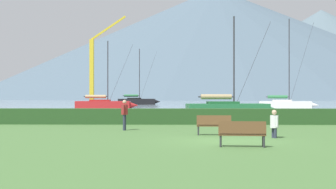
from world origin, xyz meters
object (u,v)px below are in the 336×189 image
Objects in this scene: park_bench_under_tree at (214,124)px; sailboat_slip_6 at (137,101)px; park_bench_near_path at (242,133)px; sailboat_slip_0 at (286,104)px; sailboat_slip_7 at (228,109)px; dock_crane at (93,75)px; sailboat_slip_1 at (104,104)px; person_standing_walker at (125,112)px; person_seated_viewer at (274,123)px.

sailboat_slip_6 is at bearing 100.41° from park_bench_under_tree.
sailboat_slip_6 reaches higher than park_bench_under_tree.
sailboat_slip_6 is at bearing 103.85° from park_bench_near_path.
sailboat_slip_0 reaches higher than park_bench_under_tree.
dock_crane is (-21.45, 47.96, 5.25)m from sailboat_slip_7.
park_bench_near_path and park_bench_under_tree have the same top height.
sailboat_slip_0 is 0.71× the size of dock_crane.
dock_crane reaches higher than sailboat_slip_1.
sailboat_slip_1 is at bearing 119.56° from sailboat_slip_7.
park_bench_under_tree is at bearing -74.60° from dock_crane.
sailboat_slip_6 reaches higher than sailboat_slip_7.
sailboat_slip_7 reaches higher than park_bench_near_path.
sailboat_slip_6 reaches higher than park_bench_near_path.
sailboat_slip_7 is 18.16m from person_standing_walker.
park_bench_near_path is 4.08m from person_seated_viewer.
person_standing_walker is at bearing 132.29° from person_seated_viewer.
park_bench_under_tree is 0.09× the size of dock_crane.
sailboat_slip_7 is at bearing -84.61° from sailboat_slip_6.
person_standing_walker is (-5.25, 7.84, 0.44)m from park_bench_near_path.
dock_crane is (-8.22, -5.20, 5.19)m from sailboat_slip_6.
person_seated_viewer is (-10.76, -43.04, -0.01)m from sailboat_slip_0.
sailboat_slip_6 is at bearing 96.84° from sailboat_slip_7.
sailboat_slip_1 is at bearing 106.50° from person_standing_walker.
person_seated_viewer is at bearing -25.23° from person_standing_walker.
sailboat_slip_1 is 5.29× the size of park_bench_near_path.
park_bench_under_tree is at bearing -75.53° from sailboat_slip_1.
sailboat_slip_0 is 42.74m from person_standing_walker.
person_seated_viewer is 72.13m from dock_crane.
sailboat_slip_0 reaches higher than sailboat_slip_1.
dock_crane reaches higher than sailboat_slip_6.
person_seated_viewer is at bearing -97.94° from sailboat_slip_7.
sailboat_slip_1 is 29.67m from dock_crane.
sailboat_slip_0 is 44.37m from person_seated_viewer.
sailboat_slip_1 reaches higher than park_bench_under_tree.
park_bench_under_tree is (-0.64, 4.90, -0.00)m from park_bench_near_path.
person_seated_viewer is at bearing -88.67° from sailboat_slip_6.
sailboat_slip_0 is at bearing 74.58° from park_bench_under_tree.
sailboat_slip_0 is at bearing 57.68° from sailboat_slip_7.
dock_crane is at bearing 106.97° from sailboat_slip_7.
sailboat_slip_6 is (1.36, 33.57, 0.06)m from sailboat_slip_1.
person_standing_walker is (5.74, -69.69, 0.22)m from sailboat_slip_6.
sailboat_slip_7 is at bearing -107.10° from sailboat_slip_0.
sailboat_slip_7 is at bearing 72.09° from person_seated_viewer.
park_bench_near_path is 75.04m from dock_crane.
person_standing_walker is (7.10, -36.12, 0.29)m from sailboat_slip_1.
park_bench_under_tree is 70.16m from dock_crane.
sailboat_slip_1 is 0.52× the size of dock_crane.
sailboat_slip_1 is 45.66m from park_bench_near_path.
park_bench_under_tree is 1.00× the size of person_standing_walker.
park_bench_near_path is (-2.23, -24.38, -0.16)m from sailboat_slip_7.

